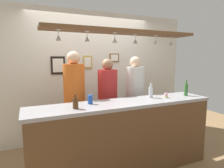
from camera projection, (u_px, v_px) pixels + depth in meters
name	position (u px, v px, depth m)	size (l,w,h in m)	color
ground_plane	(114.00, 159.00, 3.15)	(8.00, 8.00, 0.00)	olive
back_wall	(93.00, 75.00, 3.96)	(4.40, 0.06, 2.60)	silver
bar_counter	(130.00, 129.00, 2.59)	(2.70, 0.55, 1.05)	#99999E
overhead_glass_rack	(124.00, 32.00, 2.60)	(2.20, 0.36, 0.04)	brown
hanging_wineglass_far_left	(58.00, 37.00, 2.24)	(0.07, 0.07, 0.13)	silver
hanging_wineglass_left	(87.00, 38.00, 2.38)	(0.07, 0.07, 0.13)	silver
hanging_wineglass_center_left	(115.00, 39.00, 2.51)	(0.07, 0.07, 0.13)	silver
hanging_wineglass_center	(135.00, 41.00, 2.70)	(0.07, 0.07, 0.13)	silver
hanging_wineglass_center_right	(156.00, 41.00, 2.79)	(0.07, 0.07, 0.13)	silver
hanging_wineglass_right	(171.00, 43.00, 3.03)	(0.07, 0.07, 0.13)	silver
person_left_orange_shirt	(74.00, 95.00, 3.05)	(0.34, 0.34, 1.77)	#2D334C
person_middle_red_shirt	(108.00, 97.00, 3.30)	(0.34, 0.34, 1.65)	#2D334C
person_right_white_patterned_shirt	(135.00, 93.00, 3.52)	(0.34, 0.34, 1.69)	#2D334C
bottle_soda_clear	(151.00, 92.00, 2.96)	(0.06, 0.06, 0.23)	silver
bottle_beer_brown_stubby	(75.00, 103.00, 2.32)	(0.07, 0.07, 0.18)	#512D14
bottle_beer_green_import	(186.00, 89.00, 3.12)	(0.06, 0.06, 0.26)	#336B2D
drink_can	(90.00, 99.00, 2.56)	(0.07, 0.07, 0.12)	#1E4CB2
cupcake	(166.00, 95.00, 2.97)	(0.06, 0.06, 0.08)	beige
picture_frame_upper_small	(114.00, 58.00, 4.07)	(0.22, 0.02, 0.18)	brown
picture_frame_crest	(88.00, 62.00, 3.84)	(0.18, 0.02, 0.26)	#B29338
picture_frame_caricature	(58.00, 65.00, 3.61)	(0.26, 0.02, 0.34)	black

